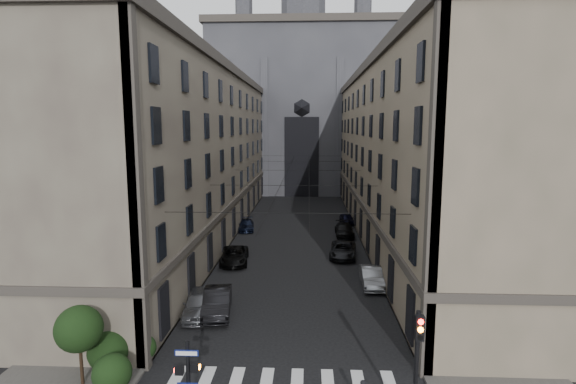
# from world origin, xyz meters

# --- Properties ---
(sidewalk_left) EXTENTS (7.00, 80.00, 0.15)m
(sidewalk_left) POSITION_xyz_m (-10.50, 36.00, 0.07)
(sidewalk_left) COLOR #383533
(sidewalk_left) RESTS_ON ground
(sidewalk_right) EXTENTS (7.00, 80.00, 0.15)m
(sidewalk_right) POSITION_xyz_m (10.50, 36.00, 0.07)
(sidewalk_right) COLOR #383533
(sidewalk_right) RESTS_ON ground
(building_left) EXTENTS (13.60, 60.60, 18.85)m
(building_left) POSITION_xyz_m (-13.44, 36.00, 9.34)
(building_left) COLOR #4A4139
(building_left) RESTS_ON ground
(building_right) EXTENTS (13.60, 60.60, 18.85)m
(building_right) POSITION_xyz_m (13.44, 36.00, 9.34)
(building_right) COLOR brown
(building_right) RESTS_ON ground
(gothic_tower) EXTENTS (35.00, 23.00, 58.00)m
(gothic_tower) POSITION_xyz_m (0.00, 74.96, 17.80)
(gothic_tower) COLOR #2D2D33
(gothic_tower) RESTS_ON ground
(pedestrian_signal_left) EXTENTS (1.02, 0.38, 4.00)m
(pedestrian_signal_left) POSITION_xyz_m (-3.51, 1.50, 2.32)
(pedestrian_signal_left) COLOR black
(pedestrian_signal_left) RESTS_ON ground
(traffic_light_right) EXTENTS (0.34, 0.50, 5.20)m
(traffic_light_right) POSITION_xyz_m (5.60, 1.92, 3.29)
(traffic_light_right) COLOR black
(traffic_light_right) RESTS_ON ground
(shrub_cluster) EXTENTS (3.90, 4.40, 3.90)m
(shrub_cluster) POSITION_xyz_m (-8.72, 5.01, 1.80)
(shrub_cluster) COLOR black
(shrub_cluster) RESTS_ON sidewalk_left
(tram_wires) EXTENTS (14.00, 60.00, 0.43)m
(tram_wires) POSITION_xyz_m (0.00, 35.63, 7.25)
(tram_wires) COLOR black
(tram_wires) RESTS_ON ground
(car_left_near) EXTENTS (2.47, 4.92, 1.61)m
(car_left_near) POSITION_xyz_m (-5.95, 12.96, 0.80)
(car_left_near) COLOR slate
(car_left_near) RESTS_ON ground
(car_left_midnear) EXTENTS (2.37, 5.18, 1.65)m
(car_left_midnear) POSITION_xyz_m (-4.77, 13.21, 0.82)
(car_left_midnear) COLOR black
(car_left_midnear) RESTS_ON ground
(car_left_midfar) EXTENTS (2.88, 5.43, 1.45)m
(car_left_midfar) POSITION_xyz_m (-5.46, 24.30, 0.73)
(car_left_midfar) COLOR black
(car_left_midfar) RESTS_ON ground
(car_left_far) EXTENTS (2.32, 4.59, 1.28)m
(car_left_far) POSITION_xyz_m (-6.20, 37.42, 0.64)
(car_left_far) COLOR black
(car_left_far) RESTS_ON ground
(car_right_near) EXTENTS (1.62, 4.52, 1.48)m
(car_right_near) POSITION_xyz_m (6.20, 18.94, 0.74)
(car_right_near) COLOR gray
(car_right_near) RESTS_ON ground
(car_right_midnear) EXTENTS (2.93, 5.40, 1.44)m
(car_right_midnear) POSITION_xyz_m (4.57, 26.72, 0.72)
(car_right_midnear) COLOR black
(car_right_midnear) RESTS_ON ground
(car_right_midfar) EXTENTS (2.02, 4.93, 1.43)m
(car_right_midfar) POSITION_xyz_m (5.34, 35.05, 0.71)
(car_right_midfar) COLOR black
(car_right_midfar) RESTS_ON ground
(car_right_far) EXTENTS (1.95, 3.94, 1.29)m
(car_right_far) POSITION_xyz_m (6.20, 41.68, 0.65)
(car_right_far) COLOR black
(car_right_far) RESTS_ON ground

